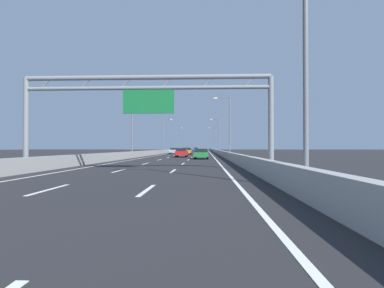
{
  "coord_description": "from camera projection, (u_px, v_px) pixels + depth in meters",
  "views": [
    {
      "loc": [
        3.92,
        1.53,
        1.55
      ],
      "look_at": [
        1.4,
        58.72,
        2.19
      ],
      "focal_mm": 28.64,
      "sensor_mm": 36.0,
      "label": 1
    }
  ],
  "objects": [
    {
      "name": "ground_plane",
      "position": [
        193.0,
        152.0,
        98.52
      ],
      "size": [
        260.0,
        260.0,
        0.0
      ],
      "primitive_type": "plane",
      "color": "#262628"
    },
    {
      "name": "lane_dash_left_1",
      "position": [
        49.0,
        190.0,
        11.19
      ],
      "size": [
        0.16,
        3.0,
        0.01
      ],
      "primitive_type": "cube",
      "color": "white",
      "rests_on": "ground_plane"
    },
    {
      "name": "lane_dash_left_2",
      "position": [
        119.0,
        171.0,
        20.18
      ],
      "size": [
        0.16,
        3.0,
        0.01
      ],
      "primitive_type": "cube",
      "color": "white",
      "rests_on": "ground_plane"
    },
    {
      "name": "lane_dash_left_3",
      "position": [
        146.0,
        164.0,
        29.17
      ],
      "size": [
        0.16,
        3.0,
        0.01
      ],
      "primitive_type": "cube",
      "color": "white",
      "rests_on": "ground_plane"
    },
    {
      "name": "lane_dash_left_4",
      "position": [
        160.0,
        160.0,
        38.16
      ],
      "size": [
        0.16,
        3.0,
        0.01
      ],
      "primitive_type": "cube",
      "color": "white",
      "rests_on": "ground_plane"
    },
    {
      "name": "lane_dash_left_5",
      "position": [
        168.0,
        157.0,
        47.15
      ],
      "size": [
        0.16,
        3.0,
        0.01
      ],
      "primitive_type": "cube",
      "color": "white",
      "rests_on": "ground_plane"
    },
    {
      "name": "lane_dash_left_6",
      "position": [
        174.0,
        156.0,
        56.14
      ],
      "size": [
        0.16,
        3.0,
        0.01
      ],
      "primitive_type": "cube",
      "color": "white",
      "rests_on": "ground_plane"
    },
    {
      "name": "lane_dash_left_7",
      "position": [
        179.0,
        155.0,
        65.13
      ],
      "size": [
        0.16,
        3.0,
        0.01
      ],
      "primitive_type": "cube",
      "color": "white",
      "rests_on": "ground_plane"
    },
    {
      "name": "lane_dash_left_8",
      "position": [
        182.0,
        154.0,
        74.12
      ],
      "size": [
        0.16,
        3.0,
        0.01
      ],
      "primitive_type": "cube",
      "color": "white",
      "rests_on": "ground_plane"
    },
    {
      "name": "lane_dash_left_9",
      "position": [
        184.0,
        153.0,
        83.11
      ],
      "size": [
        0.16,
        3.0,
        0.01
      ],
      "primitive_type": "cube",
      "color": "white",
      "rests_on": "ground_plane"
    },
    {
      "name": "lane_dash_left_10",
      "position": [
        186.0,
        153.0,
        92.1
      ],
      "size": [
        0.16,
        3.0,
        0.01
      ],
      "primitive_type": "cube",
      "color": "white",
      "rests_on": "ground_plane"
    },
    {
      "name": "lane_dash_left_11",
      "position": [
        188.0,
        152.0,
        101.1
      ],
      "size": [
        0.16,
        3.0,
        0.01
      ],
      "primitive_type": "cube",
      "color": "white",
      "rests_on": "ground_plane"
    },
    {
      "name": "lane_dash_left_12",
      "position": [
        190.0,
        152.0,
        110.09
      ],
      "size": [
        0.16,
        3.0,
        0.01
      ],
      "primitive_type": "cube",
      "color": "white",
      "rests_on": "ground_plane"
    },
    {
      "name": "lane_dash_left_13",
      "position": [
        191.0,
        151.0,
        119.08
      ],
      "size": [
        0.16,
        3.0,
        0.01
      ],
      "primitive_type": "cube",
      "color": "white",
      "rests_on": "ground_plane"
    },
    {
      "name": "lane_dash_left_14",
      "position": [
        192.0,
        151.0,
        128.07
      ],
      "size": [
        0.16,
        3.0,
        0.01
      ],
      "primitive_type": "cube",
      "color": "white",
      "rests_on": "ground_plane"
    },
    {
      "name": "lane_dash_left_15",
      "position": [
        193.0,
        151.0,
        137.06
      ],
      "size": [
        0.16,
        3.0,
        0.01
      ],
      "primitive_type": "cube",
      "color": "white",
      "rests_on": "ground_plane"
    },
    {
      "name": "lane_dash_left_16",
      "position": [
        193.0,
        151.0,
        146.05
      ],
      "size": [
        0.16,
        3.0,
        0.01
      ],
      "primitive_type": "cube",
      "color": "white",
      "rests_on": "ground_plane"
    },
    {
      "name": "lane_dash_left_17",
      "position": [
        194.0,
        150.0,
        155.04
      ],
      "size": [
        0.16,
        3.0,
        0.01
      ],
      "primitive_type": "cube",
      "color": "white",
      "rests_on": "ground_plane"
    },
    {
      "name": "lane_dash_right_1",
      "position": [
        147.0,
        190.0,
        11.03
      ],
      "size": [
        0.16,
        3.0,
        0.01
      ],
      "primitive_type": "cube",
      "color": "white",
      "rests_on": "ground_plane"
    },
    {
      "name": "lane_dash_right_2",
      "position": [
        173.0,
        171.0,
        20.02
      ],
      "size": [
        0.16,
        3.0,
        0.01
      ],
      "primitive_type": "cube",
      "color": "white",
      "rests_on": "ground_plane"
    },
    {
      "name": "lane_dash_right_3",
      "position": [
        183.0,
        164.0,
        29.01
      ],
      "size": [
        0.16,
        3.0,
        0.01
      ],
      "primitive_type": "cube",
      "color": "white",
      "rests_on": "ground_plane"
    },
    {
      "name": "lane_dash_right_4",
      "position": [
        188.0,
        160.0,
        38.0
      ],
      "size": [
        0.16,
        3.0,
        0.01
      ],
      "primitive_type": "cube",
      "color": "white",
      "rests_on": "ground_plane"
    },
    {
      "name": "lane_dash_right_5",
      "position": [
        192.0,
        157.0,
        46.99
      ],
      "size": [
        0.16,
        3.0,
        0.01
      ],
      "primitive_type": "cube",
      "color": "white",
      "rests_on": "ground_plane"
    },
    {
      "name": "lane_dash_right_6",
      "position": [
        194.0,
        156.0,
        55.98
      ],
      "size": [
        0.16,
        3.0,
        0.01
      ],
      "primitive_type": "cube",
      "color": "white",
      "rests_on": "ground_plane"
    },
    {
      "name": "lane_dash_right_7",
      "position": [
        195.0,
        155.0,
        64.97
      ],
      "size": [
        0.16,
        3.0,
        0.01
      ],
      "primitive_type": "cube",
      "color": "white",
      "rests_on": "ground_plane"
    },
    {
      "name": "lane_dash_right_8",
      "position": [
        197.0,
        154.0,
        73.97
      ],
      "size": [
        0.16,
        3.0,
        0.01
      ],
      "primitive_type": "cube",
      "color": "white",
      "rests_on": "ground_plane"
    },
    {
      "name": "lane_dash_right_9",
      "position": [
        198.0,
        153.0,
        82.96
      ],
      "size": [
        0.16,
        3.0,
        0.01
      ],
      "primitive_type": "cube",
      "color": "white",
      "rests_on": "ground_plane"
    },
    {
      "name": "lane_dash_right_10",
      "position": [
        198.0,
        153.0,
        91.95
      ],
      "size": [
        0.16,
        3.0,
        0.01
      ],
      "primitive_type": "cube",
      "color": "white",
      "rests_on": "ground_plane"
    },
    {
      "name": "lane_dash_right_11",
      "position": [
        199.0,
        152.0,
        100.94
      ],
      "size": [
        0.16,
        3.0,
        0.01
      ],
      "primitive_type": "cube",
      "color": "white",
      "rests_on": "ground_plane"
    },
    {
      "name": "lane_dash_right_12",
      "position": [
        200.0,
        152.0,
        109.93
      ],
      "size": [
        0.16,
        3.0,
        0.01
      ],
      "primitive_type": "cube",
      "color": "white",
      "rests_on": "ground_plane"
    },
    {
      "name": "lane_dash_right_13",
      "position": [
        200.0,
        151.0,
        118.92
      ],
      "size": [
        0.16,
        3.0,
        0.01
      ],
      "primitive_type": "cube",
      "color": "white",
      "rests_on": "ground_plane"
    },
    {
      "name": "lane_dash_right_14",
      "position": [
        200.0,
        151.0,
        127.91
      ],
      "size": [
        0.16,
        3.0,
        0.01
      ],
      "primitive_type": "cube",
      "color": "white",
      "rests_on": "ground_plane"
    },
    {
      "name": "lane_dash_right_15",
      "position": [
        201.0,
        151.0,
        136.9
      ],
      "size": [
        0.16,
        3.0,
        0.01
      ],
      "primitive_type": "cube",
      "color": "white",
      "rests_on": "ground_plane"
    },
    {
      "name": "lane_dash_right_16",
      "position": [
        201.0,
        151.0,
        145.89
      ],
      "size": [
        0.16,
        3.0,
        0.01
      ],
      "primitive_type": "cube",
      "color": "white",
      "rests_on": "ground_plane"
    },
    {
      "name": "lane_dash_right_17",
      "position": [
        201.0,
        150.0,
        154.88
      ],
      "size": [
        0.16,
        3.0,
        0.01
      ],
      "primitive_type": "cube",
      "color": "white",
      "rests_on": "ground_plane"
    },
    {
      "name": "edge_line_left",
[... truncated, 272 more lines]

